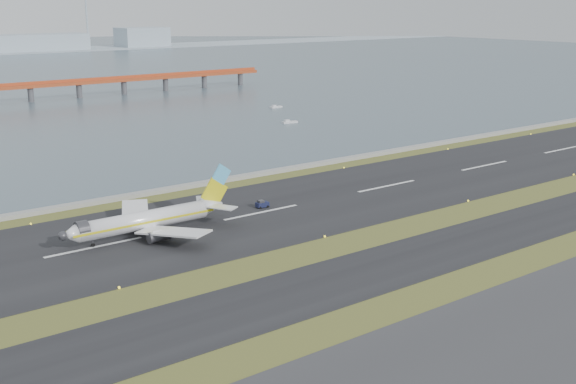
% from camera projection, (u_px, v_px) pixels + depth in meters
% --- Properties ---
extents(ground, '(1000.00, 1000.00, 0.00)m').
position_uv_depth(ground, '(349.00, 247.00, 141.36)').
color(ground, '#3E4A1A').
rests_on(ground, ground).
extents(taxiway_strip, '(1000.00, 18.00, 0.10)m').
position_uv_depth(taxiway_strip, '(393.00, 264.00, 132.11)').
color(taxiway_strip, black).
rests_on(taxiway_strip, ground).
extents(runway_strip, '(1000.00, 45.00, 0.10)m').
position_uv_depth(runway_strip, '(261.00, 213.00, 164.45)').
color(runway_strip, black).
rests_on(runway_strip, ground).
extents(seawall, '(1000.00, 2.50, 1.00)m').
position_uv_depth(seawall, '(195.00, 185.00, 187.44)').
color(seawall, gray).
rests_on(seawall, ground).
extents(red_pier, '(260.00, 5.00, 10.20)m').
position_uv_depth(red_pier, '(30.00, 87.00, 343.72)').
color(red_pier, '#A73F1C').
rests_on(red_pier, ground).
extents(airliner, '(38.52, 32.89, 12.80)m').
position_uv_depth(airliner, '(150.00, 219.00, 147.74)').
color(airliner, white).
rests_on(airliner, ground).
extents(pushback_tug, '(3.06, 1.95, 1.88)m').
position_uv_depth(pushback_tug, '(262.00, 204.00, 168.09)').
color(pushback_tug, '#141838').
rests_on(pushback_tug, ground).
extents(workboat_near, '(6.50, 2.94, 1.52)m').
position_uv_depth(workboat_near, '(289.00, 122.00, 285.25)').
color(workboat_near, silver).
rests_on(workboat_near, ground).
extents(workboat_far, '(6.27, 2.43, 1.49)m').
position_uv_depth(workboat_far, '(276.00, 107.00, 326.07)').
color(workboat_far, silver).
rests_on(workboat_far, ground).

